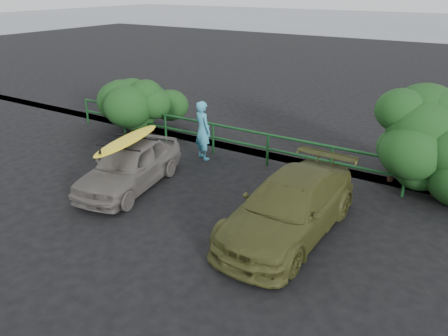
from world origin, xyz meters
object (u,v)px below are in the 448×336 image
(guardrail, at_px, (239,144))
(olive_vehicle, at_px, (289,207))
(sedan, at_px, (130,165))
(man, at_px, (203,130))
(surfboard, at_px, (127,140))

(guardrail, bearing_deg, olive_vehicle, -45.63)
(sedan, relative_size, man, 1.99)
(olive_vehicle, distance_m, surfboard, 4.74)
(guardrail, distance_m, sedan, 3.69)
(surfboard, bearing_deg, olive_vehicle, -9.34)
(guardrail, relative_size, sedan, 3.73)
(olive_vehicle, relative_size, man, 2.39)
(sedan, distance_m, man, 2.86)
(guardrail, bearing_deg, man, -150.71)
(sedan, height_order, surfboard, surfboard)
(guardrail, bearing_deg, sedan, -113.86)
(man, bearing_deg, guardrail, -126.53)
(sedan, height_order, man, man)
(sedan, bearing_deg, olive_vehicle, -9.34)
(guardrail, distance_m, man, 1.23)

